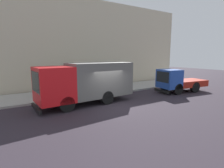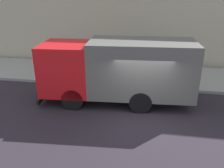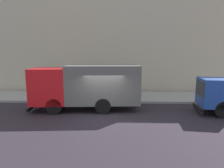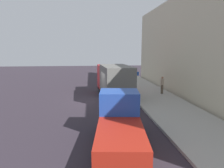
{
  "view_description": "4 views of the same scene",
  "coord_description": "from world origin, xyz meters",
  "px_view_note": "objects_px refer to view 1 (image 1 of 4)",
  "views": [
    {
      "loc": [
        -10.66,
        6.46,
        3.61
      ],
      "look_at": [
        0.96,
        -0.71,
        1.38
      ],
      "focal_mm": 28.1,
      "sensor_mm": 36.0,
      "label": 1
    },
    {
      "loc": [
        -9.24,
        -0.23,
        5.27
      ],
      "look_at": [
        0.73,
        1.44,
        1.16
      ],
      "focal_mm": 37.82,
      "sensor_mm": 36.0,
      "label": 2
    },
    {
      "loc": [
        -11.47,
        -0.88,
        3.77
      ],
      "look_at": [
        1.79,
        -0.45,
        1.73
      ],
      "focal_mm": 30.55,
      "sensor_mm": 36.0,
      "label": 3
    },
    {
      "loc": [
        -0.86,
        -17.24,
        4.43
      ],
      "look_at": [
        1.03,
        0.06,
        1.47
      ],
      "focal_mm": 32.15,
      "sensor_mm": 36.0,
      "label": 4
    }
  ],
  "objects_px": {
    "street_sign_post": "(80,80)",
    "pedestrian_walking": "(65,82)",
    "large_utility_truck": "(87,81)",
    "small_flatbed_truck": "(178,81)"
  },
  "relations": [
    {
      "from": "small_flatbed_truck",
      "to": "pedestrian_walking",
      "type": "height_order",
      "value": "small_flatbed_truck"
    },
    {
      "from": "large_utility_truck",
      "to": "pedestrian_walking",
      "type": "bearing_deg",
      "value": -0.82
    },
    {
      "from": "pedestrian_walking",
      "to": "street_sign_post",
      "type": "distance_m",
      "value": 2.82
    },
    {
      "from": "pedestrian_walking",
      "to": "small_flatbed_truck",
      "type": "bearing_deg",
      "value": 153.85
    },
    {
      "from": "pedestrian_walking",
      "to": "large_utility_truck",
      "type": "bearing_deg",
      "value": 97.46
    },
    {
      "from": "pedestrian_walking",
      "to": "street_sign_post",
      "type": "bearing_deg",
      "value": 106.02
    },
    {
      "from": "street_sign_post",
      "to": "pedestrian_walking",
      "type": "bearing_deg",
      "value": 11.7
    },
    {
      "from": "large_utility_truck",
      "to": "street_sign_post",
      "type": "distance_m",
      "value": 2.15
    },
    {
      "from": "large_utility_truck",
      "to": "small_flatbed_truck",
      "type": "xyz_separation_m",
      "value": [
        -0.8,
        -9.33,
        -0.63
      ]
    },
    {
      "from": "large_utility_truck",
      "to": "pedestrian_walking",
      "type": "xyz_separation_m",
      "value": [
        4.84,
        0.27,
        -0.65
      ]
    }
  ]
}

